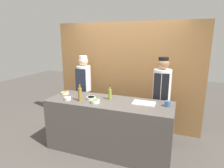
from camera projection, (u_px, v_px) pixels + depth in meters
ground_plane at (109, 149)px, 3.56m from camera, size 14.00×14.00×0.00m
cabinet_wall at (127, 76)px, 4.30m from camera, size 3.33×0.18×2.40m
counter at (109, 126)px, 3.45m from camera, size 2.25×0.78×0.96m
sauce_bowl_orange at (65, 93)px, 3.76m from camera, size 0.15×0.15×0.04m
sauce_bowl_white at (68, 98)px, 3.40m from camera, size 0.12×0.12×0.05m
sauce_bowl_yellow at (91, 98)px, 3.43m from camera, size 0.16×0.16×0.05m
sauce_bowl_green at (95, 101)px, 3.24m from camera, size 0.15×0.15×0.05m
cutting_board at (144, 103)px, 3.20m from camera, size 0.38×0.23×0.02m
bottle_oil at (110, 94)px, 3.41m from camera, size 0.06×0.06×0.26m
bottle_vinegar at (80, 94)px, 3.33m from camera, size 0.07×0.07×0.33m
cup_blue at (167, 104)px, 3.07m from camera, size 0.09×0.09×0.09m
chef_left at (84, 89)px, 4.20m from camera, size 0.31×0.31×1.69m
chef_right at (161, 97)px, 3.63m from camera, size 0.34×0.34×1.71m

